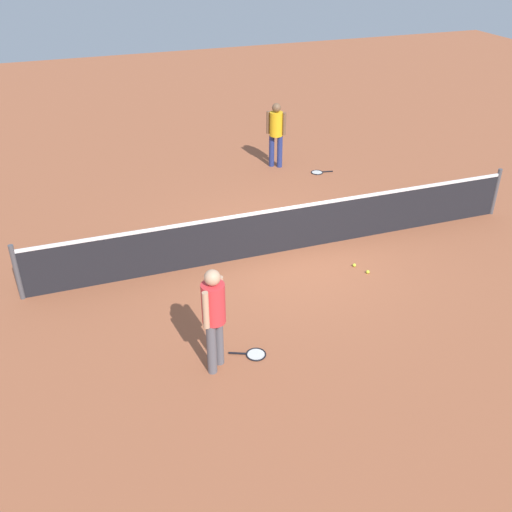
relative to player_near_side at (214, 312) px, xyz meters
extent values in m
plane|color=#9E5638|center=(2.30, 2.90, -1.01)|extent=(40.00, 40.00, 0.00)
cylinder|color=#4C4C51|center=(-2.70, 2.90, -0.47)|extent=(0.09, 0.09, 1.07)
cylinder|color=#4C4C51|center=(7.30, 2.90, -0.47)|extent=(0.09, 0.09, 1.07)
cube|color=black|center=(2.30, 2.90, -0.55)|extent=(10.00, 0.02, 0.91)
cube|color=white|center=(2.30, 2.90, -0.07)|extent=(10.00, 0.04, 0.06)
cylinder|color=#595960|center=(0.08, 0.08, -0.58)|extent=(0.20, 0.20, 0.85)
cylinder|color=#595960|center=(-0.08, -0.08, -0.58)|extent=(0.20, 0.20, 0.85)
cylinder|color=red|center=(0.00, 0.00, 0.15)|extent=(0.48, 0.48, 0.62)
cylinder|color=tan|center=(0.15, 0.15, 0.17)|extent=(0.13, 0.13, 0.58)
cylinder|color=tan|center=(-0.15, -0.15, 0.17)|extent=(0.13, 0.13, 0.58)
sphere|color=tan|center=(0.00, 0.00, 0.58)|extent=(0.33, 0.33, 0.23)
cylinder|color=navy|center=(3.68, 7.26, -0.58)|extent=(0.20, 0.20, 0.85)
cylinder|color=navy|center=(3.85, 7.13, -0.58)|extent=(0.20, 0.20, 0.85)
cylinder|color=yellow|center=(3.76, 7.20, 0.15)|extent=(0.48, 0.48, 0.62)
cylinder|color=brown|center=(3.59, 7.32, 0.17)|extent=(0.13, 0.13, 0.58)
cylinder|color=brown|center=(3.94, 7.07, 0.17)|extent=(0.13, 0.13, 0.58)
sphere|color=brown|center=(3.76, 7.20, 0.58)|extent=(0.32, 0.32, 0.23)
torus|color=black|center=(0.65, 0.06, -1.00)|extent=(0.42, 0.42, 0.02)
cylinder|color=silver|center=(0.65, 0.06, -1.00)|extent=(0.35, 0.35, 0.00)
cylinder|color=black|center=(0.39, 0.17, -0.99)|extent=(0.27, 0.14, 0.03)
torus|color=black|center=(4.62, 6.41, -1.00)|extent=(0.36, 0.36, 0.02)
cylinder|color=silver|center=(4.62, 6.41, -1.00)|extent=(0.31, 0.31, 0.00)
cylinder|color=black|center=(4.90, 6.36, -0.99)|extent=(0.28, 0.08, 0.03)
sphere|color=#C6E033|center=(3.43, 1.58, -0.98)|extent=(0.07, 0.07, 0.07)
sphere|color=#C6E033|center=(3.31, 1.88, -0.98)|extent=(0.07, 0.07, 0.07)
camera|label=1|loc=(-1.73, -6.58, 4.88)|focal=41.41mm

